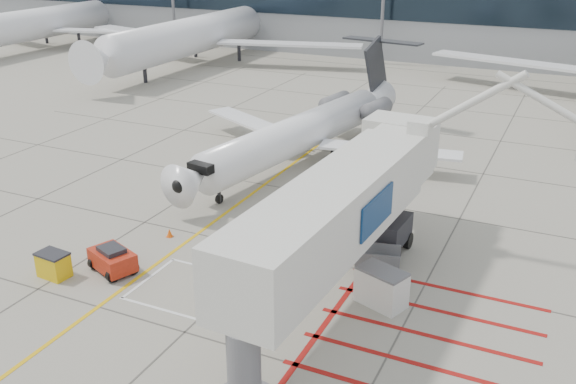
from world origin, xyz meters
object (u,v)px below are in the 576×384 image
at_px(regional_jet, 281,121).
at_px(pushback_tug, 112,259).
at_px(spill_bin, 53,265).
at_px(jet_bridge, 332,227).

bearing_deg(regional_jet, pushback_tug, -85.59).
bearing_deg(spill_bin, jet_bridge, 17.41).
height_order(jet_bridge, pushback_tug, jet_bridge).
height_order(jet_bridge, spill_bin, jet_bridge).
bearing_deg(pushback_tug, regional_jet, 106.43).
bearing_deg(jet_bridge, regional_jet, 125.77).
xyz_separation_m(regional_jet, jet_bridge, (9.27, -14.54, 0.40)).
relative_size(jet_bridge, pushback_tug, 8.68).
xyz_separation_m(regional_jet, pushback_tug, (-1.45, -15.73, -2.95)).
relative_size(regional_jet, pushback_tug, 11.94).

